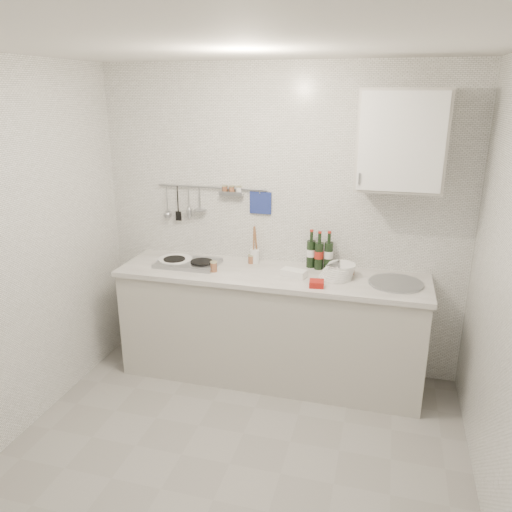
{
  "coord_description": "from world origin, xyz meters",
  "views": [
    {
      "loc": [
        0.85,
        -2.49,
        2.27
      ],
      "look_at": [
        -0.07,
        0.9,
        1.11
      ],
      "focal_mm": 35.0,
      "sensor_mm": 36.0,
      "label": 1
    }
  ],
  "objects": [
    {
      "name": "floor",
      "position": [
        0.0,
        0.0,
        0.0
      ],
      "size": [
        3.0,
        3.0,
        0.0
      ],
      "primitive_type": "plane",
      "color": "gray",
      "rests_on": "ground"
    },
    {
      "name": "ceiling",
      "position": [
        0.0,
        0.0,
        2.5
      ],
      "size": [
        3.0,
        3.0,
        0.0
      ],
      "primitive_type": "plane",
      "rotation": [
        3.14,
        0.0,
        0.0
      ],
      "color": "silver",
      "rests_on": "back_wall"
    },
    {
      "name": "back_wall",
      "position": [
        0.0,
        1.4,
        1.25
      ],
      "size": [
        3.0,
        0.02,
        2.5
      ],
      "primitive_type": "cube",
      "color": "silver",
      "rests_on": "floor"
    },
    {
      "name": "wall_left",
      "position": [
        -1.5,
        0.0,
        1.25
      ],
      "size": [
        0.02,
        2.8,
        2.5
      ],
      "primitive_type": "cube",
      "color": "silver",
      "rests_on": "floor"
    },
    {
      "name": "counter",
      "position": [
        0.01,
        1.1,
        0.43
      ],
      "size": [
        2.44,
        0.64,
        0.96
      ],
      "color": "#AFAAA1",
      "rests_on": "floor"
    },
    {
      "name": "wall_rail",
      "position": [
        -0.6,
        1.37,
        1.43
      ],
      "size": [
        0.98,
        0.09,
        0.34
      ],
      "color": "#93969B",
      "rests_on": "back_wall"
    },
    {
      "name": "wall_cabinet",
      "position": [
        0.9,
        1.22,
        1.95
      ],
      "size": [
        0.6,
        0.38,
        0.7
      ],
      "color": "#AFAAA1",
      "rests_on": "back_wall"
    },
    {
      "name": "plate_stack_hob",
      "position": [
        -0.83,
        1.12,
        0.94
      ],
      "size": [
        0.3,
        0.29,
        0.04
      ],
      "rotation": [
        0.0,
        0.0,
        0.32
      ],
      "color": "#4D56AE",
      "rests_on": "counter"
    },
    {
      "name": "plate_stack_sink",
      "position": [
        0.52,
        1.12,
        0.97
      ],
      "size": [
        0.27,
        0.26,
        0.12
      ],
      "rotation": [
        0.0,
        0.0,
        -0.22
      ],
      "color": "white",
      "rests_on": "counter"
    },
    {
      "name": "wine_bottles",
      "position": [
        0.35,
        1.3,
        1.07
      ],
      "size": [
        0.21,
        0.1,
        0.31
      ],
      "rotation": [
        0.0,
        0.0,
        -0.06
      ],
      "color": "black",
      "rests_on": "counter"
    },
    {
      "name": "butter_dish",
      "position": [
        0.19,
        1.06,
        0.95
      ],
      "size": [
        0.21,
        0.14,
        0.06
      ],
      "primitive_type": "cube",
      "rotation": [
        0.0,
        0.0,
        -0.26
      ],
      "color": "white",
      "rests_on": "counter"
    },
    {
      "name": "strawberry_punnet",
      "position": [
        0.39,
        0.9,
        0.94
      ],
      "size": [
        0.12,
        0.12,
        0.04
      ],
      "primitive_type": "cube",
      "rotation": [
        0.0,
        0.0,
        0.12
      ],
      "color": "#B61415",
      "rests_on": "counter"
    },
    {
      "name": "utensil_crock",
      "position": [
        -0.19,
        1.3,
        0.99
      ],
      "size": [
        0.08,
        0.08,
        0.32
      ],
      "rotation": [
        0.0,
        0.0,
        -0.23
      ],
      "color": "white",
      "rests_on": "counter"
    },
    {
      "name": "jar_a",
      "position": [
        -0.21,
        1.28,
        0.96
      ],
      "size": [
        0.06,
        0.06,
        0.07
      ],
      "rotation": [
        0.0,
        0.0,
        0.12
      ],
      "color": "brown",
      "rests_on": "counter"
    },
    {
      "name": "jar_b",
      "position": [
        0.57,
        1.27,
        0.96
      ],
      "size": [
        0.06,
        0.06,
        0.07
      ],
      "rotation": [
        0.0,
        0.0,
        0.16
      ],
      "color": "brown",
      "rests_on": "counter"
    },
    {
      "name": "jar_c",
      "position": [
        0.61,
        1.23,
        0.96
      ],
      "size": [
        0.07,
        0.07,
        0.07
      ],
      "rotation": [
        0.0,
        0.0,
        -0.01
      ],
      "color": "brown",
      "rests_on": "counter"
    },
    {
      "name": "jar_d",
      "position": [
        -0.44,
        1.0,
        0.96
      ],
      "size": [
        0.06,
        0.06,
        0.08
      ],
      "rotation": [
        0.0,
        0.0,
        0.27
      ],
      "color": "brown",
      "rests_on": "counter"
    }
  ]
}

